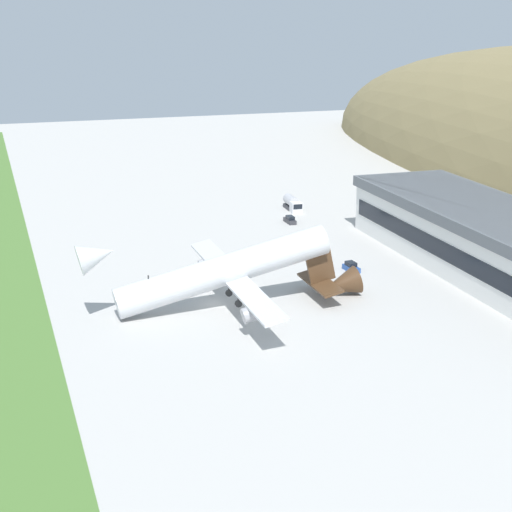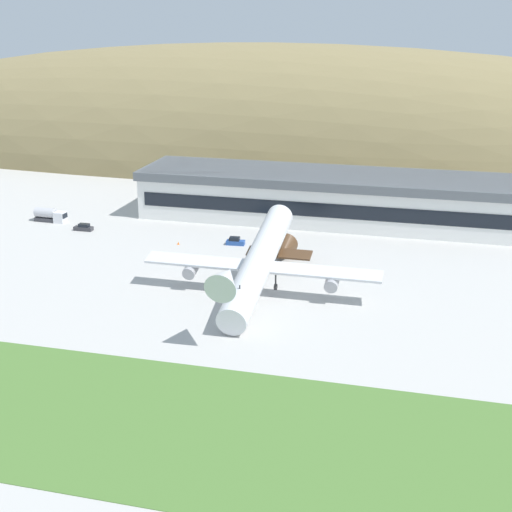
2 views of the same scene
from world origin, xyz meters
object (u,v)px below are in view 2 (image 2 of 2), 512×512
(terminal_building, at_px, (329,194))
(service_car_0, at_px, (84,228))
(cargo_airplane, at_px, (260,263))
(traffic_cone_0, at_px, (178,243))
(fuel_truck, at_px, (50,215))
(service_car_1, at_px, (235,242))

(terminal_building, xyz_separation_m, service_car_0, (-52.18, -21.82, -5.76))
(cargo_airplane, xyz_separation_m, traffic_cone_0, (-23.74, 23.53, -5.74))
(cargo_airplane, bearing_deg, terminal_building, 85.11)
(fuel_truck, relative_size, traffic_cone_0, 13.53)
(service_car_0, bearing_deg, cargo_airplane, -30.09)
(terminal_building, xyz_separation_m, traffic_cone_0, (-27.98, -26.07, -6.14))
(service_car_0, bearing_deg, service_car_1, -2.22)
(fuel_truck, bearing_deg, traffic_cone_0, -14.14)
(service_car_0, bearing_deg, terminal_building, 22.70)
(traffic_cone_0, bearing_deg, fuel_truck, 165.86)
(traffic_cone_0, bearing_deg, service_car_1, 13.59)
(service_car_0, relative_size, service_car_1, 1.07)
(service_car_0, distance_m, traffic_cone_0, 24.57)
(terminal_building, bearing_deg, service_car_0, -157.30)
(terminal_building, height_order, service_car_0, terminal_building)
(terminal_building, distance_m, traffic_cone_0, 38.73)
(service_car_1, distance_m, fuel_truck, 47.33)
(service_car_1, height_order, traffic_cone_0, service_car_1)
(service_car_1, bearing_deg, terminal_building, 55.08)
(service_car_0, xyz_separation_m, traffic_cone_0, (24.20, -4.24, -0.38))
(terminal_building, bearing_deg, service_car_1, -124.92)
(fuel_truck, bearing_deg, service_car_0, -22.82)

